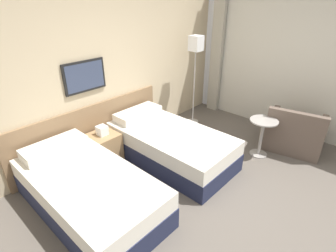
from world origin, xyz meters
TOP-DOWN VIEW (x-y plane):
  - ground_plane at (0.00, 0.00)m, footprint 16.00×16.00m
  - wall_headboard at (-0.03, 2.14)m, footprint 10.00×0.10m
  - wall_window at (2.51, -0.08)m, footprint 0.21×4.62m
  - bed_near_door at (-1.18, 1.12)m, footprint 1.00×1.94m
  - bed_near_window at (0.26, 1.12)m, footprint 1.00×1.94m
  - nightstand at (-0.46, 1.83)m, footprint 0.41×0.42m
  - floor_lamp at (1.55, 1.67)m, footprint 0.24×0.24m
  - side_table at (1.33, 0.15)m, footprint 0.42×0.42m
  - armchair at (1.90, -0.18)m, footprint 0.87×0.97m

SIDE VIEW (x-z plane):
  - ground_plane at x=0.00m, z-range 0.00..0.00m
  - nightstand at x=-0.46m, z-range -0.06..0.54m
  - armchair at x=1.90m, z-range -0.12..0.64m
  - bed_near_door at x=-1.18m, z-range -0.05..0.57m
  - bed_near_window at x=0.26m, z-range -0.05..0.57m
  - side_table at x=1.33m, z-range 0.12..0.73m
  - wall_headboard at x=-0.03m, z-range -0.05..2.65m
  - wall_window at x=2.51m, z-range -0.01..2.69m
  - floor_lamp at x=1.55m, z-range 0.54..2.22m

